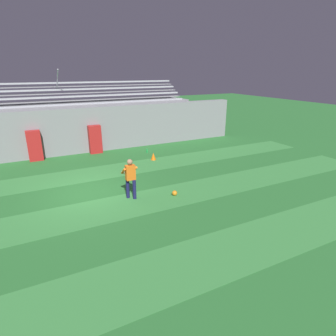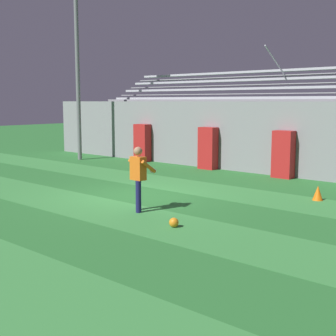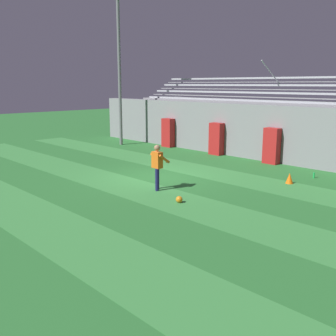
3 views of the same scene
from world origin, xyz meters
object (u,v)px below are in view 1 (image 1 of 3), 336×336
soccer_ball (175,193)px  water_bottle (147,151)px  padding_pillar_gate_left (35,146)px  goalkeeper (130,176)px  padding_pillar_gate_right (95,139)px  traffic_cone (153,156)px

soccer_ball → water_bottle: size_ratio=0.92×
padding_pillar_gate_left → water_bottle: padding_pillar_gate_left is taller
goalkeeper → water_bottle: 6.72m
padding_pillar_gate_left → goalkeeper: size_ratio=1.04×
soccer_ball → water_bottle: (1.45, 6.47, 0.01)m
padding_pillar_gate_right → goalkeeper: size_ratio=1.04×
goalkeeper → traffic_cone: size_ratio=3.98×
water_bottle → padding_pillar_gate_right: bearing=154.3°
goalkeeper → soccer_ball: bearing=-19.2°
soccer_ball → water_bottle: water_bottle is taller
padding_pillar_gate_left → goalkeeper: (3.19, -7.27, 0.08)m
padding_pillar_gate_left → soccer_ball: size_ratio=7.93×
padding_pillar_gate_left → padding_pillar_gate_right: (3.44, 0.00, 0.00)m
goalkeeper → traffic_cone: bearing=56.1°
traffic_cone → water_bottle: 1.57m
padding_pillar_gate_right → traffic_cone: size_ratio=4.15×
padding_pillar_gate_right → water_bottle: bearing=-25.7°
padding_pillar_gate_right → soccer_ball: 8.03m
padding_pillar_gate_right → goalkeeper: 7.28m
water_bottle → soccer_ball: bearing=-102.6°
padding_pillar_gate_left → water_bottle: bearing=-12.4°
padding_pillar_gate_right → traffic_cone: bearing=-48.0°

